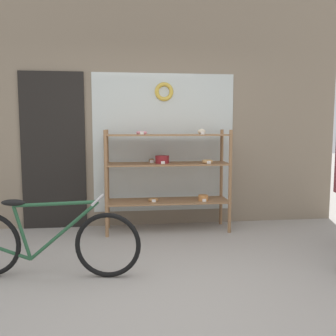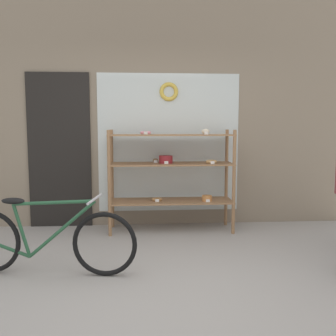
% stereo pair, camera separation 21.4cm
% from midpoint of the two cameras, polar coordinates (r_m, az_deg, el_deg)
% --- Properties ---
extents(ground_plane, '(30.00, 30.00, 0.00)m').
position_cam_midpoint_polar(ground_plane, '(3.25, 1.41, -18.74)').
color(ground_plane, gray).
extents(storefront_facade, '(5.41, 0.13, 3.63)m').
position_cam_midpoint_polar(storefront_facade, '(5.24, -1.31, 10.61)').
color(storefront_facade, gray).
rests_on(storefront_facade, ground_plane).
extents(display_case, '(1.62, 0.47, 1.35)m').
position_cam_midpoint_polar(display_case, '(4.91, 1.86, -0.15)').
color(display_case, '#8E6642').
rests_on(display_case, ground_plane).
extents(bicycle, '(1.69, 0.46, 0.74)m').
position_cam_midpoint_polar(bicycle, '(3.68, -16.59, -10.46)').
color(bicycle, black).
rests_on(bicycle, ground_plane).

